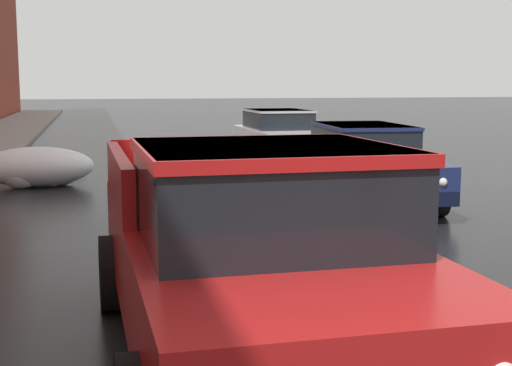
# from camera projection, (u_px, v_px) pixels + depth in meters

# --- Properties ---
(snow_bank_near_corner_left) EXTENTS (2.91, 0.96, 0.52)m
(snow_bank_near_corner_left) POSITION_uv_depth(u_px,v_px,m) (24.00, 161.00, 17.72)
(snow_bank_near_corner_left) COLOR white
(snow_bank_near_corner_left) RESTS_ON ground
(snow_bank_along_left_kerb) EXTENTS (1.99, 1.25, 0.81)m
(snow_bank_along_left_kerb) POSITION_uv_depth(u_px,v_px,m) (288.00, 129.00, 27.79)
(snow_bank_along_left_kerb) COLOR white
(snow_bank_along_left_kerb) RESTS_ON ground
(snow_bank_mid_block_left) EXTENTS (2.36, 1.32, 0.84)m
(snow_bank_mid_block_left) POSITION_uv_depth(u_px,v_px,m) (38.00, 167.00, 14.91)
(snow_bank_mid_block_left) COLOR white
(snow_bank_mid_block_left) RESTS_ON ground
(snow_bank_near_corner_right) EXTENTS (1.99, 1.34, 0.74)m
(snow_bank_near_corner_right) POSITION_uv_depth(u_px,v_px,m) (370.00, 150.00, 20.06)
(snow_bank_near_corner_right) COLOR white
(snow_bank_near_corner_right) RESTS_ON ground
(pickup_truck_red_approaching_near_lane) EXTENTS (2.16, 5.21, 1.76)m
(pickup_truck_red_approaching_near_lane) POSITION_uv_depth(u_px,v_px,m) (246.00, 254.00, 5.36)
(pickup_truck_red_approaching_near_lane) COLOR red
(pickup_truck_red_approaching_near_lane) RESTS_ON ground
(sedan_darkblue_parked_kerbside_close) EXTENTS (2.07, 4.52, 1.42)m
(sedan_darkblue_parked_kerbside_close) POSITION_uv_depth(u_px,v_px,m) (365.00, 162.00, 12.80)
(sedan_darkblue_parked_kerbside_close) COLOR navy
(sedan_darkblue_parked_kerbside_close) RESTS_ON ground
(sedan_silver_parked_kerbside_mid) EXTENTS (2.02, 4.26, 1.42)m
(sedan_silver_parked_kerbside_mid) POSITION_uv_depth(u_px,v_px,m) (279.00, 134.00, 19.78)
(sedan_silver_parked_kerbside_mid) COLOR #B7B7BC
(sedan_silver_parked_kerbside_mid) RESTS_ON ground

